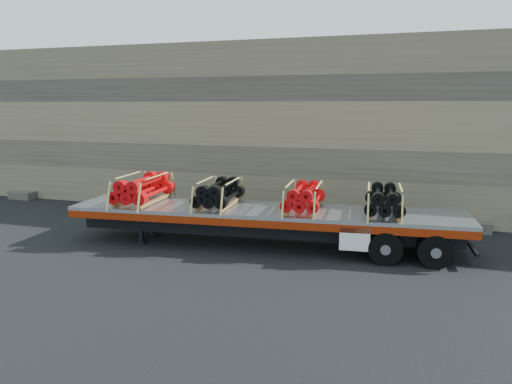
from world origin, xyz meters
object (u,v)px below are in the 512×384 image
bundle_midrear (304,198)px  bundle_rear (384,201)px  trailer (264,227)px  bundle_front (143,190)px  bundle_midfront (219,194)px

bundle_midrear → bundle_rear: bundle_rear is taller
trailer → bundle_front: bearing=-180.0°
bundle_front → bundle_midrear: 5.39m
bundle_midfront → bundle_midrear: size_ratio=1.03×
bundle_front → bundle_midrear: (5.37, 0.51, -0.05)m
trailer → bundle_front: (-4.12, -0.39, 1.06)m
trailer → bundle_front: 4.27m
trailer → bundle_midfront: bundle_midfront is taller
bundle_front → bundle_midfront: 2.64m
trailer → bundle_midrear: 1.61m
bundle_midfront → bundle_midrear: bundle_midfront is taller
bundle_rear → bundle_midrear: bearing=-180.0°
bundle_front → bundle_midrear: bundle_front is taller
trailer → bundle_midrear: size_ratio=5.59×
bundle_front → bundle_rear: (7.77, 0.74, -0.05)m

